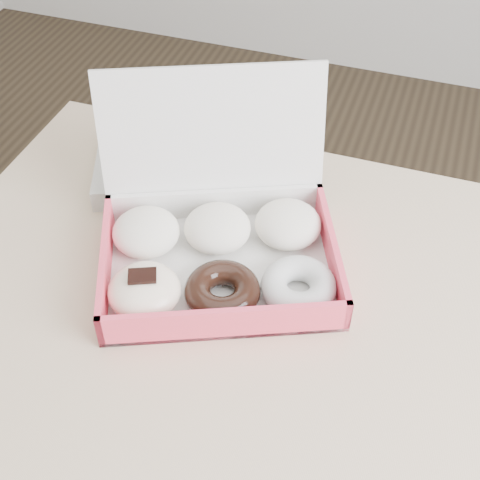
% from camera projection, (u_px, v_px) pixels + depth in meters
% --- Properties ---
extents(table, '(1.20, 0.80, 0.75)m').
position_uv_depth(table, '(324.00, 381.00, 0.91)').
color(table, tan).
rests_on(table, ground).
extents(donut_box, '(0.41, 0.39, 0.24)m').
position_uv_depth(donut_box, '(216.00, 244.00, 0.94)').
color(donut_box, white).
rests_on(donut_box, table).
extents(newspapers, '(0.28, 0.26, 0.04)m').
position_uv_depth(newspapers, '(168.00, 164.00, 1.10)').
color(newspapers, silver).
rests_on(newspapers, table).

